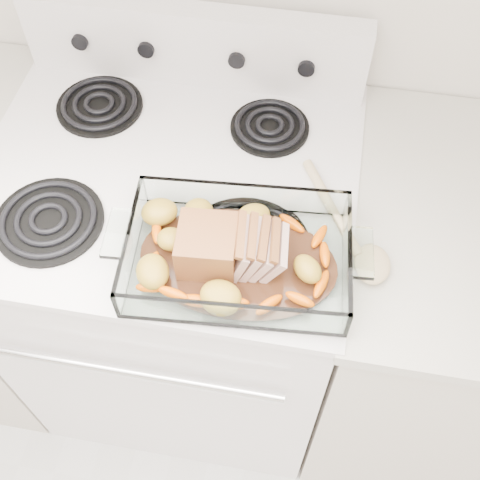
% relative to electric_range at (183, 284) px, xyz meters
% --- Properties ---
extents(electric_range, '(0.78, 0.70, 1.12)m').
position_rel_electric_range_xyz_m(electric_range, '(0.00, 0.00, 0.00)').
color(electric_range, white).
rests_on(electric_range, ground).
extents(counter_right, '(0.58, 0.68, 0.93)m').
position_rel_electric_range_xyz_m(counter_right, '(0.66, -0.00, -0.02)').
color(counter_right, beige).
rests_on(counter_right, ground).
extents(baking_dish, '(0.39, 0.26, 0.07)m').
position_rel_electric_range_xyz_m(baking_dish, '(0.18, -0.20, 0.48)').
color(baking_dish, white).
rests_on(baking_dish, electric_range).
extents(pork_roast, '(0.19, 0.10, 0.08)m').
position_rel_electric_range_xyz_m(pork_roast, '(0.16, -0.20, 0.51)').
color(pork_roast, brown).
rests_on(pork_roast, baking_dish).
extents(roast_vegetables, '(0.36, 0.20, 0.04)m').
position_rel_electric_range_xyz_m(roast_vegetables, '(0.18, -0.16, 0.49)').
color(roast_vegetables, '#F35604').
rests_on(roast_vegetables, baking_dish).
extents(wooden_spoon, '(0.19, 0.27, 0.02)m').
position_rel_electric_range_xyz_m(wooden_spoon, '(0.39, -0.10, 0.46)').
color(wooden_spoon, '#C3B692').
rests_on(wooden_spoon, electric_range).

